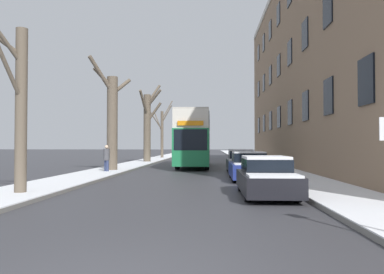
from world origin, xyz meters
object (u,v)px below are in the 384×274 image
(bare_tree_left_1, at_px, (112,119))
(bare_tree_left_3, at_px, (162,131))
(oncoming_van, at_px, (193,150))
(parked_car_2, at_px, (241,162))
(bare_tree_left_2, at_px, (148,125))
(bare_tree_left_0, at_px, (18,104))
(double_decker_bus, at_px, (194,137))
(parked_car_1, at_px, (249,167))
(pedestrian_left_sidewalk, at_px, (107,158))
(parked_car_0, at_px, (266,178))

(bare_tree_left_1, relative_size, bare_tree_left_3, 0.94)
(oncoming_van, bearing_deg, parked_car_2, -80.89)
(oncoming_van, bearing_deg, bare_tree_left_1, -98.42)
(bare_tree_left_2, height_order, oncoming_van, bare_tree_left_2)
(parked_car_2, bearing_deg, bare_tree_left_2, 122.74)
(bare_tree_left_1, distance_m, parked_car_2, 8.99)
(bare_tree_left_3, relative_size, parked_car_2, 1.84)
(bare_tree_left_0, distance_m, double_decker_bus, 19.17)
(parked_car_1, relative_size, pedestrian_left_sidewalk, 2.37)
(bare_tree_left_3, bearing_deg, parked_car_2, -71.47)
(pedestrian_left_sidewalk, bearing_deg, bare_tree_left_0, -53.14)
(double_decker_bus, relative_size, parked_car_0, 2.62)
(bare_tree_left_0, height_order, bare_tree_left_2, bare_tree_left_2)
(oncoming_van, bearing_deg, parked_car_0, -83.50)
(parked_car_1, bearing_deg, bare_tree_left_1, 148.19)
(bare_tree_left_3, xyz_separation_m, oncoming_van, (4.07, 2.30, -2.48))
(parked_car_0, distance_m, parked_car_2, 11.30)
(bare_tree_left_0, xyz_separation_m, parked_car_2, (8.55, 12.02, -2.51))
(bare_tree_left_0, distance_m, bare_tree_left_1, 12.05)
(double_decker_bus, relative_size, oncoming_van, 2.02)
(bare_tree_left_3, height_order, parked_car_0, bare_tree_left_3)
(double_decker_bus, height_order, parked_car_2, double_decker_bus)
(bare_tree_left_2, relative_size, double_decker_bus, 0.69)
(oncoming_van, bearing_deg, parked_car_1, -82.33)
(oncoming_van, bearing_deg, bare_tree_left_2, -104.78)
(bare_tree_left_1, height_order, oncoming_van, bare_tree_left_1)
(bare_tree_left_3, distance_m, oncoming_van, 5.29)
(double_decker_bus, bearing_deg, bare_tree_left_1, -129.24)
(parked_car_0, bearing_deg, oncoming_van, 96.50)
(bare_tree_left_2, bearing_deg, bare_tree_left_0, -90.52)
(bare_tree_left_2, xyz_separation_m, parked_car_1, (8.32, -18.20, -3.20))
(bare_tree_left_3, bearing_deg, bare_tree_left_0, -90.07)
(double_decker_bus, distance_m, oncoming_van, 21.32)
(bare_tree_left_1, bearing_deg, oncoming_van, 81.58)
(parked_car_1, distance_m, oncoming_van, 33.22)
(bare_tree_left_0, bearing_deg, bare_tree_left_1, 89.89)
(parked_car_1, bearing_deg, bare_tree_left_0, -141.67)
(double_decker_bus, bearing_deg, parked_car_2, -62.68)
(bare_tree_left_1, bearing_deg, parked_car_0, -53.03)
(bare_tree_left_0, distance_m, parked_car_2, 14.96)
(double_decker_bus, distance_m, pedestrian_left_sidewalk, 9.48)
(bare_tree_left_1, distance_m, double_decker_bus, 8.31)
(bare_tree_left_3, distance_m, double_decker_bus, 19.69)
(parked_car_2, bearing_deg, bare_tree_left_0, -125.42)
(bare_tree_left_1, distance_m, oncoming_van, 28.03)
(parked_car_1, distance_m, parked_car_2, 5.26)
(bare_tree_left_3, height_order, pedestrian_left_sidewalk, bare_tree_left_3)
(bare_tree_left_3, distance_m, parked_car_0, 37.75)
(bare_tree_left_3, distance_m, parked_car_1, 31.92)
(bare_tree_left_1, xyz_separation_m, parked_car_2, (8.53, -0.03, -2.85))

